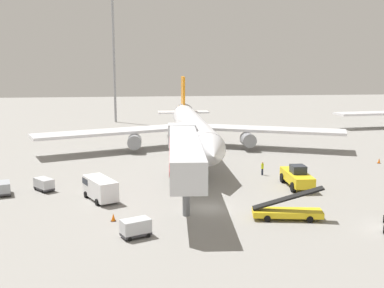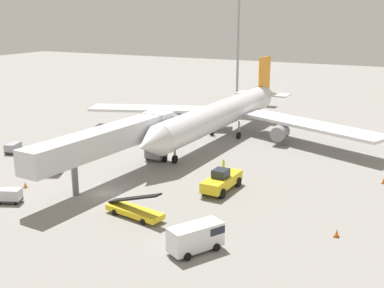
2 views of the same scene
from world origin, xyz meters
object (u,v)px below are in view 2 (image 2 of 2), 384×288
Objects in this scene: airplane_at_gate at (224,113)px; service_van_outer_right at (197,236)px; pushback_tug at (222,181)px; service_van_outer_left at (55,159)px; baggage_cart_far_center at (13,148)px; safety_cone_bravo at (337,233)px; baggage_cart_near_center at (10,195)px; jet_bridge at (113,139)px; ground_crew_worker_foreground at (224,166)px; belt_loader_truck at (135,210)px; baggage_cart_far_right at (41,149)px; safety_cone_alpha at (384,181)px; apron_light_mast at (239,1)px; safety_cone_charlie at (25,185)px.

airplane_at_gate reaches higher than service_van_outer_right.
pushback_tug reaches higher than service_van_outer_left.
safety_cone_bravo is at bearing -8.19° from baggage_cart_far_center.
airplane_at_gate is 18.76× the size of baggage_cart_near_center.
jet_bridge is at bearing 65.71° from baggage_cart_near_center.
pushback_tug is 32.45m from baggage_cart_far_center.
baggage_cart_far_center is at bearing 171.81° from safety_cone_bravo.
airplane_at_gate is 29.44× the size of ground_crew_worker_foreground.
belt_loader_truck is 1.30× the size of service_van_outer_right.
jet_bridge is at bearing -13.91° from baggage_cart_far_right.
baggage_cart_near_center is (-8.87, -35.59, -3.12)m from airplane_at_gate.
pushback_tug is 22.61m from baggage_cart_near_center.
service_van_outer_right is (8.53, -3.52, 0.57)m from belt_loader_truck.
safety_cone_alpha is (20.40, 21.30, -0.40)m from belt_loader_truck.
baggage_cart_far_right is at bearing 146.92° from service_van_outer_left.
safety_cone_bravo is at bearing 12.81° from baggage_cart_near_center.
airplane_at_gate is 24.31m from pushback_tug.
service_van_outer_right is 2.93× the size of ground_crew_worker_foreground.
safety_cone_alpha is at bearing 35.31° from baggage_cart_near_center.
baggage_cart_far_center is at bearing 172.36° from jet_bridge.
jet_bridge reaches higher than pushback_tug.
service_van_outer_left is 2.05× the size of baggage_cart_near_center.
apron_light_mast reaches higher than service_van_outer_left.
baggage_cart_near_center reaches higher than baggage_cart_far_right.
safety_cone_bravo is at bearing 5.33° from safety_cone_charlie.
baggage_cart_far_right is at bearing 123.76° from baggage_cart_near_center.
safety_cone_charlie is at bearing 116.06° from baggage_cart_near_center.
safety_cone_bravo is 0.02× the size of apron_light_mast.
safety_cone_charlie is (-10.88, -31.48, -3.61)m from airplane_at_gate.
pushback_tug is at bearing 105.67° from service_van_outer_right.
ground_crew_worker_foreground is 20.20m from safety_cone_bravo.
service_van_outer_right is 7.04× the size of safety_cone_alpha.
belt_loader_truck is 0.20× the size of apron_light_mast.
jet_bridge reaches higher than baggage_cart_far_center.
ground_crew_worker_foreground is at bearing 36.63° from jet_bridge.
apron_light_mast is at bearing 92.25° from safety_cone_charlie.
safety_cone_charlie is at bearing -109.07° from airplane_at_gate.
safety_cone_bravo is at bearing -61.33° from apron_light_mast.
apron_light_mast reaches higher than safety_cone_bravo.
airplane_at_gate is at bearing 81.21° from jet_bridge.
pushback_tug is 22.29m from safety_cone_charlie.
safety_cone_bravo is at bearing -36.64° from ground_crew_worker_foreground.
belt_loader_truck is 29.50m from safety_cone_alpha.
baggage_cart_far_center is (-19.31, 2.59, -4.07)m from jet_bridge.
baggage_cart_far_right is at bearing 176.39° from pushback_tug.
airplane_at_gate is at bearing 113.28° from ground_crew_worker_foreground.
belt_loader_truck is 26.78m from baggage_cart_far_right.
airplane_at_gate is at bearing 155.52° from safety_cone_alpha.
service_van_outer_right is at bearing -115.55° from safety_cone_alpha.
safety_cone_alpha is at bearing 14.72° from ground_crew_worker_foreground.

